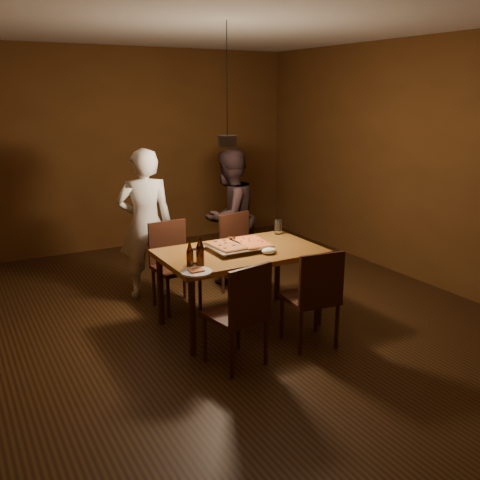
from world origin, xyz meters
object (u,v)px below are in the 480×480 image
diner_white (145,224)px  chair_near_left (242,306)px  dining_table (240,258)px  beer_bottle_a (190,255)px  diner_dark (229,217)px  chair_near_right (315,290)px  chair_far_right (241,246)px  beer_bottle_b (200,252)px  pendant_lamp (227,140)px  chair_far_left (172,256)px  plate_slice (196,272)px  pizza_tray (238,247)px

diner_white → chair_near_left: bearing=105.1°
dining_table → beer_bottle_a: 0.70m
diner_white → diner_dark: 1.02m
chair_near_right → diner_white: (-0.84, 1.91, 0.28)m
chair_far_right → chair_near_right: bearing=72.2°
chair_near_left → beer_bottle_b: 0.61m
chair_far_right → pendant_lamp: size_ratio=0.46×
chair_far_right → chair_near_left: (-0.84, -1.51, 0.00)m
chair_far_left → chair_near_left: (-0.03, -1.52, 0.00)m
beer_bottle_a → diner_white: size_ratio=0.14×
beer_bottle_a → beer_bottle_b: (0.09, -0.01, 0.02)m
chair_near_left → beer_bottle_a: 0.64m
diner_dark → beer_bottle_a: bearing=26.9°
chair_far_left → plate_slice: bearing=74.7°
chair_far_right → beer_bottle_a: beer_bottle_a is taller
chair_far_right → pendant_lamp: 1.40m
beer_bottle_b → diner_white: 1.43m
beer_bottle_a → diner_dark: (1.13, 1.41, -0.08)m
beer_bottle_a → pendant_lamp: 1.20m
pizza_tray → chair_far_left: bearing=114.5°
chair_near_left → chair_near_right: (0.73, 0.01, 0.00)m
diner_dark → pizza_tray: bearing=41.3°
chair_near_right → diner_white: diner_white is taller
beer_bottle_a → diner_dark: bearing=51.3°
chair_near_left → plate_slice: bearing=112.8°
chair_near_right → plate_slice: bearing=167.0°
chair_far_left → plate_slice: (-0.26, -1.17, 0.22)m
pizza_tray → beer_bottle_b: 0.61m
chair_far_left → plate_slice: size_ratio=1.84×
chair_near_left → pizza_tray: chair_near_left is taller
chair_far_right → chair_near_left: bearing=47.2°
plate_slice → pendant_lamp: pendant_lamp is taller
beer_bottle_a → pendant_lamp: (0.62, 0.49, 0.90)m
pizza_tray → chair_near_right: bearing=-68.8°
pendant_lamp → beer_bottle_a: bearing=-141.9°
diner_dark → chair_far_left: bearing=-0.6°
diner_dark → plate_slice: bearing=29.4°
chair_far_left → beer_bottle_b: bearing=78.6°
chair_far_left → pizza_tray: 0.87m
beer_bottle_a → beer_bottle_b: beer_bottle_b is taller
pendant_lamp → chair_near_right: bearing=-71.6°
chair_far_left → beer_bottle_b: (-0.16, -1.03, 0.34)m
beer_bottle_b → diner_white: size_ratio=0.16×
plate_slice → chair_near_left: bearing=-57.1°
diner_white → beer_bottle_b: bearing=101.1°
chair_near_right → dining_table: bearing=120.6°
pendant_lamp → dining_table: bearing=-89.6°
pizza_tray → pendant_lamp: bearing=86.9°
chair_far_left → beer_bottle_a: 1.10m
dining_table → beer_bottle_b: (-0.53, -0.26, 0.20)m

